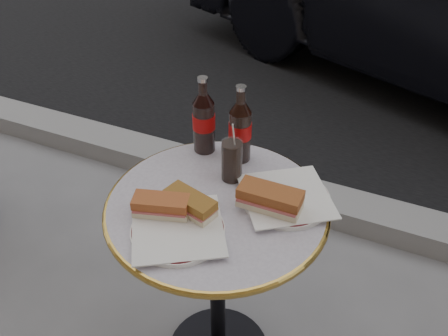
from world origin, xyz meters
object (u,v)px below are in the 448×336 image
at_px(bistro_table, 218,289).
at_px(cola_bottle_left, 204,115).
at_px(plate_left, 178,231).
at_px(cola_bottle_right, 240,124).
at_px(cola_glass, 232,160).
at_px(plate_right, 286,198).

xyz_separation_m(bistro_table, cola_bottle_left, (-0.14, 0.22, 0.49)).
xyz_separation_m(bistro_table, plate_left, (-0.04, -0.14, 0.37)).
height_order(cola_bottle_left, cola_bottle_right, cola_bottle_left).
bearing_deg(cola_glass, bistro_table, -86.85).
relative_size(plate_right, cola_glass, 1.92).
height_order(plate_left, plate_right, same).
xyz_separation_m(cola_bottle_right, cola_glass, (0.02, -0.10, -0.06)).
relative_size(bistro_table, cola_bottle_right, 2.94).
relative_size(cola_bottle_left, cola_bottle_right, 1.01).
bearing_deg(plate_left, cola_bottle_right, 86.83).
bearing_deg(plate_right, cola_bottle_right, 146.15).
distance_m(cola_bottle_left, cola_glass, 0.18).
xyz_separation_m(plate_left, plate_right, (0.21, 0.23, 0.00)).
xyz_separation_m(cola_bottle_left, cola_glass, (0.14, -0.10, -0.06)).
height_order(plate_right, cola_bottle_left, cola_bottle_left).
bearing_deg(cola_glass, plate_left, -98.00).
relative_size(bistro_table, plate_right, 3.00).
bearing_deg(plate_right, bistro_table, -152.05).
bearing_deg(plate_left, cola_bottle_left, 105.26).
bearing_deg(cola_bottle_left, plate_left, -74.74).
distance_m(bistro_table, cola_bottle_right, 0.54).
distance_m(plate_right, cola_bottle_right, 0.26).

